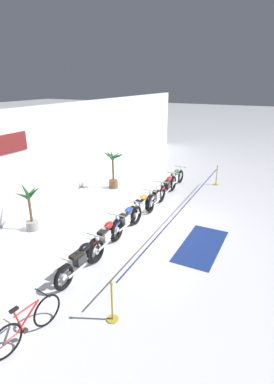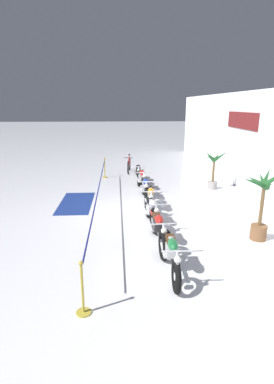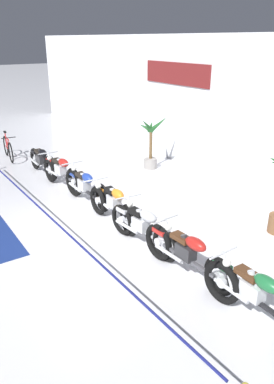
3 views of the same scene
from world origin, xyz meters
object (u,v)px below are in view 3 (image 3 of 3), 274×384
motorcycle_green_6 (255,295)px  bicycle (8,149)px  potted_palm_left_of_row (151,144)px  motorcycle_black_0 (42,161)px  stanchion_far_left (17,192)px  motorcycle_red_1 (62,172)px  motorcycle_blue_2 (85,187)px  motorcycle_red_5 (188,256)px  motorcycle_silver_4 (143,227)px  motorcycle_orange_3 (115,204)px

motorcycle_green_6 → bicycle: bicycle is taller
bicycle → potted_palm_left_of_row: size_ratio=0.98×
motorcycle_black_0 → stanchion_far_left: (2.76, -1.66, 0.28)m
potted_palm_left_of_row → stanchion_far_left: 5.09m
potted_palm_left_of_row → motorcycle_green_6: bearing=-24.5°
bicycle → potted_palm_left_of_row: bearing=43.8°
motorcycle_red_1 → bicycle: (-3.74, -0.41, -0.09)m
stanchion_far_left → potted_palm_left_of_row: bearing=105.4°
motorcycle_blue_2 → motorcycle_red_5: 4.02m
motorcycle_blue_2 → stanchion_far_left: stanchion_far_left is taller
motorcycle_red_1 → motorcycle_red_5: motorcycle_red_1 is taller
motorcycle_red_1 → motorcycle_green_6: 6.81m
motorcycle_red_1 → motorcycle_green_6: size_ratio=1.04×
motorcycle_blue_2 → bicycle: (-5.14, -0.44, -0.07)m
motorcycle_black_0 → motorcycle_silver_4: (5.44, 0.03, 0.01)m
motorcycle_red_1 → motorcycle_black_0: bearing=-177.9°
motorcycle_red_1 → motorcycle_red_5: bearing=-0.1°
motorcycle_black_0 → stanchion_far_left: stanchion_far_left is taller
motorcycle_black_0 → stanchion_far_left: bearing=-31.0°
motorcycle_red_1 → potted_palm_left_of_row: 3.22m
motorcycle_black_0 → potted_palm_left_of_row: bearing=66.5°
motorcycle_red_1 → bicycle: motorcycle_red_1 is taller
motorcycle_blue_2 → stanchion_far_left: (-0.03, -1.74, 0.28)m
motorcycle_red_1 → stanchion_far_left: 2.21m
motorcycle_silver_4 → motorcycle_blue_2: bearing=178.9°
motorcycle_blue_2 → motorcycle_silver_4: motorcycle_blue_2 is taller
motorcycle_orange_3 → motorcycle_green_6: bearing=0.2°
motorcycle_orange_3 → potted_palm_left_of_row: size_ratio=1.21×
bicycle → motorcycle_orange_3: bearing=4.4°
motorcycle_orange_3 → potted_palm_left_of_row: potted_palm_left_of_row is taller
motorcycle_black_0 → potted_palm_left_of_row: size_ratio=1.20×
bicycle → stanchion_far_left: 5.29m
potted_palm_left_of_row → motorcycle_red_1: bearing=-90.5°
motorcycle_black_0 → motorcycle_blue_2: 2.79m
motorcycle_green_6 → motorcycle_orange_3: bearing=-179.8°
motorcycle_blue_2 → motorcycle_orange_3: (1.36, 0.06, 0.00)m
motorcycle_green_6 → potted_palm_left_of_row: bearing=155.5°
motorcycle_black_0 → motorcycle_green_6: 8.20m
motorcycle_red_5 → potted_palm_left_of_row: 6.29m
motorcycle_green_6 → motorcycle_red_5: bearing=-175.1°
motorcycle_red_5 → bicycle: 9.17m
motorcycle_red_5 → motorcycle_green_6: motorcycle_red_5 is taller
motorcycle_orange_3 → stanchion_far_left: bearing=-127.6°
motorcycle_black_0 → motorcycle_blue_2: (2.79, 0.08, 0.00)m
motorcycle_blue_2 → motorcycle_green_6: size_ratio=1.00×
motorcycle_blue_2 → motorcycle_green_6: 5.41m
motorcycle_black_0 → motorcycle_red_5: motorcycle_red_5 is taller
motorcycle_green_6 → stanchion_far_left: (-5.43, -1.82, 0.29)m
motorcycle_orange_3 → motorcycle_red_5: motorcycle_red_5 is taller
potted_palm_left_of_row → stanchion_far_left: (1.35, -4.91, -0.10)m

